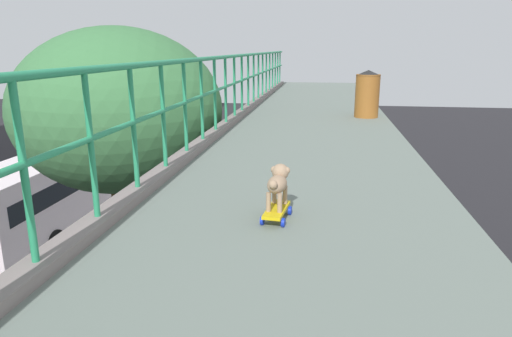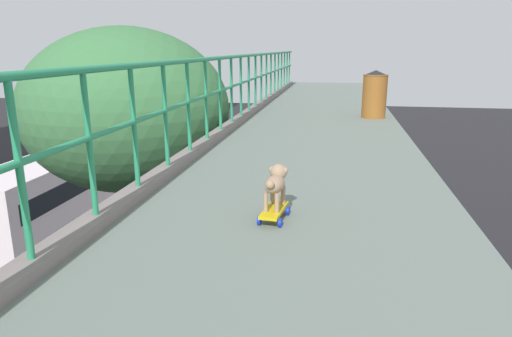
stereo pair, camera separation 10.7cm
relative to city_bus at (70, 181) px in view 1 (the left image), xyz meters
The scene contains 5 objects.
city_bus is the anchor object (origin of this frame).
roadside_tree_mid 11.95m from the city_bus, 53.19° to the right, with size 3.94×3.94×7.67m.
toy_skateboard 17.81m from the city_bus, 53.59° to the right, with size 0.22×0.42×0.09m.
small_dog 17.82m from the city_bus, 53.48° to the right, with size 0.18×0.38×0.32m.
litter_bin 14.84m from the city_bus, 36.20° to the right, with size 0.46×0.46×0.88m.
Camera 1 is at (1.38, -0.72, 7.28)m, focal length 32.13 mm.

